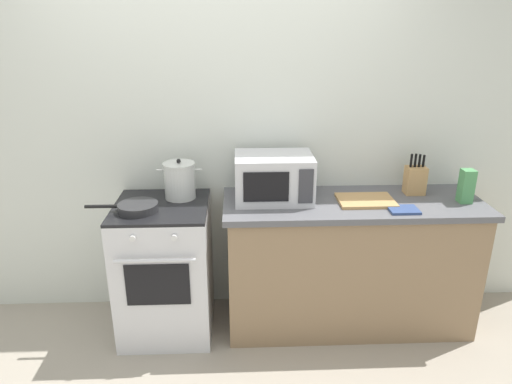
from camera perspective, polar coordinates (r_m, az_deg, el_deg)
The scene contains 11 objects.
back_wall at distance 3.24m, azimuth 0.42°, elevation 6.44°, with size 4.40×0.10×2.50m, color silver.
lower_cabinet_right at distance 3.30m, azimuth 11.29°, elevation -8.87°, with size 1.64×0.56×0.88m, color #8C7051.
countertop_right at distance 3.10m, azimuth 11.87°, elevation -1.43°, with size 1.70×0.60×0.04m, color #59595E.
stove at distance 3.22m, azimuth -11.06°, elevation -9.20°, with size 0.60×0.64×0.92m.
stock_pot at distance 3.09m, azimuth -9.34°, elevation 1.41°, with size 0.29×0.21×0.27m.
frying_pan at distance 2.96m, azimuth -14.42°, elevation -1.83°, with size 0.45×0.25×0.05m.
microwave at distance 3.01m, azimuth 2.18°, elevation 1.80°, with size 0.50×0.37×0.30m.
cutting_board at distance 3.09m, azimuth 13.33°, elevation -1.02°, with size 0.36×0.26×0.02m, color tan.
knife_block at distance 3.31m, azimuth 18.95°, elevation 1.44°, with size 0.13×0.10×0.28m.
pasta_box at distance 3.27m, azimuth 24.42°, elevation 0.66°, with size 0.08×0.08×0.22m, color #4C9356.
oven_mitt at distance 3.01m, azimuth 17.66°, elevation -2.09°, with size 0.18×0.14×0.02m, color #33477A.
Camera 1 is at (0.14, -2.17, 2.03)m, focal length 32.58 mm.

